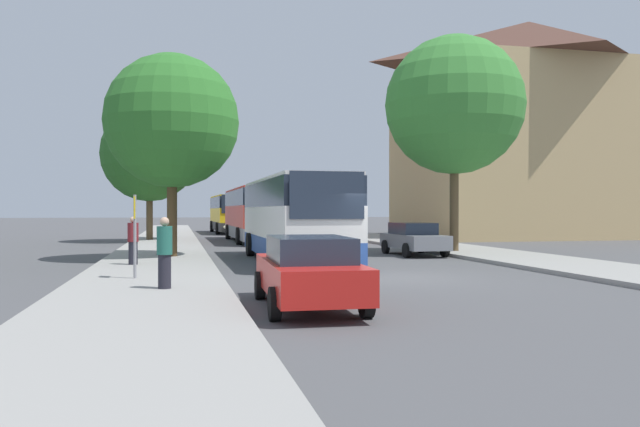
% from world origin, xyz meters
% --- Properties ---
extents(ground_plane, '(300.00, 300.00, 0.00)m').
position_xyz_m(ground_plane, '(0.00, 0.00, 0.00)').
color(ground_plane, '#4C4C4F').
rests_on(ground_plane, ground).
extents(sidewalk_left, '(4.00, 120.00, 0.15)m').
position_xyz_m(sidewalk_left, '(-7.00, 0.00, 0.07)').
color(sidewalk_left, gray).
rests_on(sidewalk_left, ground_plane).
extents(sidewalk_right, '(4.00, 120.00, 0.15)m').
position_xyz_m(sidewalk_right, '(7.00, 0.00, 0.07)').
color(sidewalk_right, gray).
rests_on(sidewalk_right, ground_plane).
extents(building_right_background, '(17.44, 12.05, 15.87)m').
position_xyz_m(building_right_background, '(19.00, 24.06, 7.93)').
color(building_right_background, tan).
rests_on(building_right_background, ground_plane).
extents(bus_front, '(2.94, 10.95, 3.19)m').
position_xyz_m(bus_front, '(-1.85, 6.47, 1.71)').
color(bus_front, '#2D519E').
rests_on(bus_front, ground_plane).
extents(bus_middle, '(2.77, 12.10, 3.32)m').
position_xyz_m(bus_middle, '(-1.64, 22.04, 1.78)').
color(bus_middle, gray).
rests_on(bus_middle, ground_plane).
extents(bus_rear, '(2.91, 10.86, 3.21)m').
position_xyz_m(bus_rear, '(-1.90, 36.83, 1.72)').
color(bus_rear, '#2D2D2D').
rests_on(bus_rear, ground_plane).
extents(parked_car_left_curb, '(2.02, 4.57, 1.46)m').
position_xyz_m(parked_car_left_curb, '(-3.63, -4.85, 0.76)').
color(parked_car_left_curb, red).
rests_on(parked_car_left_curb, ground_plane).
extents(parked_car_right_near, '(1.95, 4.24, 1.43)m').
position_xyz_m(parked_car_right_near, '(3.91, 8.56, 0.75)').
color(parked_car_right_near, slate).
rests_on(parked_car_right_near, ground_plane).
extents(bus_stop_sign, '(0.08, 0.45, 2.26)m').
position_xyz_m(bus_stop_sign, '(-7.36, 0.26, 1.56)').
color(bus_stop_sign, gray).
rests_on(bus_stop_sign, sidewalk_left).
extents(pedestrian_waiting_near, '(0.36, 0.36, 1.62)m').
position_xyz_m(pedestrian_waiting_near, '(-7.70, 4.67, 0.96)').
color(pedestrian_waiting_near, '#23232D').
rests_on(pedestrian_waiting_near, sidewalk_left).
extents(pedestrian_waiting_far, '(0.36, 0.36, 1.68)m').
position_xyz_m(pedestrian_waiting_far, '(-6.53, -2.18, 0.99)').
color(pedestrian_waiting_far, '#23232D').
rests_on(pedestrian_waiting_far, sidewalk_left).
extents(tree_left_near, '(5.96, 5.96, 8.33)m').
position_xyz_m(tree_left_near, '(-7.94, 22.94, 5.50)').
color(tree_left_near, brown).
rests_on(tree_left_near, sidewalk_left).
extents(tree_left_far, '(5.34, 5.34, 8.06)m').
position_xyz_m(tree_left_far, '(-6.45, 8.29, 5.53)').
color(tree_left_far, '#513D23').
rests_on(tree_left_far, sidewalk_left).
extents(tree_right_near, '(6.25, 6.25, 9.71)m').
position_xyz_m(tree_right_near, '(5.99, 8.88, 6.73)').
color(tree_right_near, brown).
rests_on(tree_right_near, sidewalk_right).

